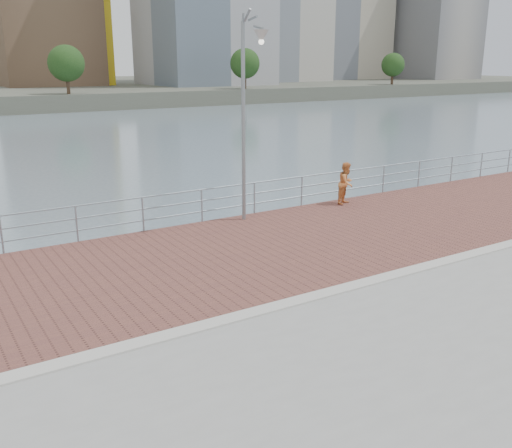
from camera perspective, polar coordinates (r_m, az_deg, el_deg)
water at (r=13.83m, az=4.58°, el=-15.25°), size 400.00×400.00×0.00m
brick_lane at (r=15.72m, az=-3.11°, el=-3.16°), size 40.00×6.80×0.02m
curb at (r=12.90m, az=4.78°, el=-7.52°), size 40.00×0.40×0.06m
guardrail at (r=18.45m, az=-8.31°, el=1.81°), size 39.06×0.06×1.13m
street_lamp at (r=18.15m, az=-0.52°, el=14.00°), size 0.46×1.35×6.37m
bystander at (r=21.43m, az=9.02°, el=4.06°), size 0.94×0.85×1.56m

